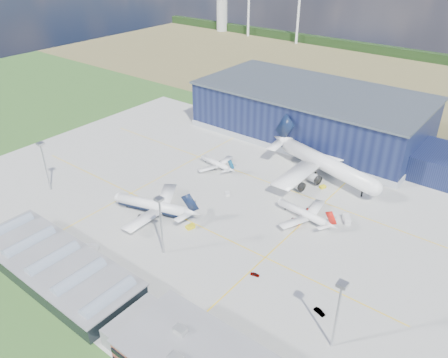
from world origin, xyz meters
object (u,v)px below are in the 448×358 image
hangar (315,116)px  gse_tug_b (190,227)px  airstair (91,250)px  airliner_red (304,209)px  light_mast_east (339,305)px  airliner_navy (152,200)px  airliner_regional (216,161)px  car_a (255,274)px  airliner_widebody (328,157)px  car_b (319,312)px  light_mast_center (161,217)px  gse_tug_c (323,187)px  gse_cart_b (227,194)px  gse_van_b (347,219)px  gse_van_a (171,210)px  light_mast_west (44,159)px

hangar → gse_tug_b: 108.70m
gse_tug_b → airstair: (-17.51, -32.77, 0.73)m
airliner_red → gse_tug_b: 44.80m
light_mast_east → airstair: size_ratio=5.06×
airliner_navy → airliner_regional: 46.73m
airliner_regional → car_a: (58.12, -51.24, -3.23)m
airstair → car_a: airstair is taller
airliner_red → airliner_widebody: 37.52m
hangar → gse_tug_b: bearing=-87.4°
hangar → airliner_red: (35.89, -75.89, -7.03)m
gse_tug_b → car_b: size_ratio=0.87×
light_mast_center → airliner_widebody: size_ratio=0.35×
gse_tug_c → airstair: (-43.63, -91.59, 0.83)m
hangar → light_mast_east: size_ratio=6.30×
airliner_navy → gse_tug_b: size_ratio=11.67×
airliner_red → gse_cart_b: bearing=13.4°
airliner_regional → airstair: size_ratio=5.06×
light_mast_east → airstair: light_mast_east is taller
gse_tug_b → car_b: (59.16, -8.26, -0.09)m
light_mast_east → airliner_regional: size_ratio=1.00×
gse_cart_b → airstair: airstair is taller
light_mast_center → gse_cart_b: bearing=97.6°
gse_cart_b → gse_tug_b: bearing=-129.0°
gse_van_b → airstair: size_ratio=1.12×
gse_tug_b → gse_tug_c: 64.36m
airliner_red → airliner_widebody: airliner_widebody is taller
airliner_navy → gse_van_b: size_ratio=7.66×
light_mast_east → gse_van_a: light_mast_east is taller
airstair → airliner_navy: bearing=107.8°
airliner_widebody → airliner_regional: airliner_widebody is taller
light_mast_east → gse_tug_c: light_mast_east is taller
light_mast_center → airstair: (-19.77, -16.00, -13.98)m
airstair → car_a: bearing=42.0°
light_mast_center → gse_van_a: 29.47m
airliner_regional → gse_cart_b: 25.91m
airliner_navy → gse_tug_b: bearing=168.4°
gse_cart_b → car_a: size_ratio=0.94×
hangar → car_b: size_ratio=38.04×
hangar → light_mast_east: bearing=-60.0°
airstair → hangar: bearing=100.2°
hangar → gse_van_b: bearing=-53.0°
light_mast_east → light_mast_center: bearing=180.0°
light_mast_center → airliner_navy: size_ratio=0.59×
light_mast_east → airliner_widebody: bearing=117.6°
hangar → airliner_red: size_ratio=5.16×
light_mast_west → gse_tug_b: (67.74, 16.77, -14.71)m
gse_tug_c → light_mast_east: bearing=-39.6°
gse_van_a → car_b: size_ratio=1.32×
light_mast_east → airliner_widebody: light_mast_east is taller
airliner_widebody → airstair: (-40.26, -101.00, -9.34)m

